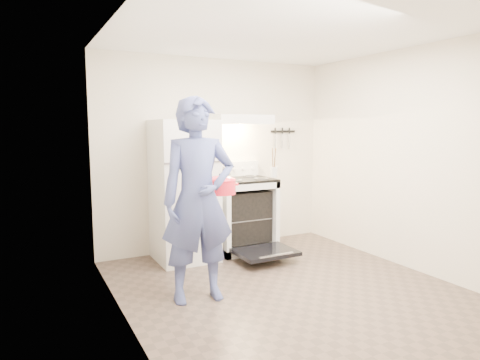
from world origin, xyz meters
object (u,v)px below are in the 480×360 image
tea_kettle (224,166)px  dutch_oven (221,187)px  stove_body (242,216)px  person (198,200)px  refrigerator (184,191)px

tea_kettle → dutch_oven: tea_kettle is taller
stove_body → person: 1.75m
person → tea_kettle: bearing=62.3°
tea_kettle → stove_body: bearing=-41.4°
refrigerator → person: (-0.30, -1.23, 0.10)m
tea_kettle → dutch_oven: bearing=-116.6°
stove_body → person: (-1.11, -1.25, 0.49)m
stove_body → refrigerator: bearing=-178.2°
tea_kettle → person: size_ratio=0.16×
refrigerator → dutch_oven: refrigerator is taller
stove_body → dutch_oven: size_ratio=2.45×
tea_kettle → dutch_oven: size_ratio=0.82×
refrigerator → stove_body: size_ratio=1.85×
person → dutch_oven: bearing=43.8°
refrigerator → stove_body: bearing=1.8°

